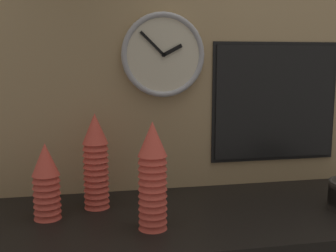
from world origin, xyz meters
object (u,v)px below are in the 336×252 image
wall_clock (163,55)px  cup_stack_center_left (96,161)px  cup_stack_left (46,181)px  menu_board (275,102)px  cup_stack_center (153,176)px

wall_clock → cup_stack_center_left: bearing=-150.5°
cup_stack_left → menu_board: (0.82, 0.21, 0.20)m
cup_stack_center → cup_stack_center_left: bearing=126.1°
cup_stack_left → cup_stack_center: bearing=-24.6°
menu_board → cup_stack_left: bearing=-165.3°
cup_stack_center_left → wall_clock: wall_clock is taller
menu_board → cup_stack_center_left: bearing=-167.7°
cup_stack_center → wall_clock: (0.09, 0.34, 0.33)m
wall_clock → cup_stack_center: bearing=-105.4°
cup_stack_center_left → menu_board: 0.70m
cup_stack_left → menu_board: size_ratio=0.47×
cup_stack_left → menu_board: bearing=14.7°
cup_stack_left → cup_stack_center_left: size_ratio=0.75×
wall_clock → cup_stack_left: bearing=-152.2°
cup_stack_left → wall_clock: bearing=27.8°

